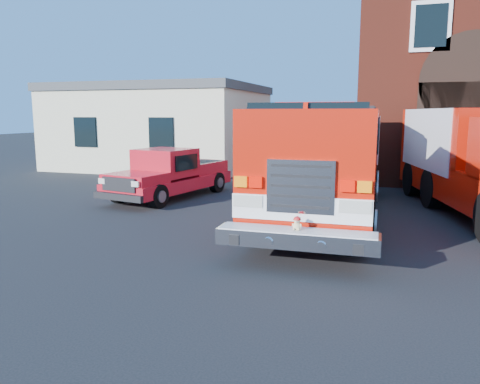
% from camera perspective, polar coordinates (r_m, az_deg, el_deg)
% --- Properties ---
extents(ground, '(100.00, 100.00, 0.00)m').
position_cam_1_polar(ground, '(10.81, 1.96, -5.81)').
color(ground, black).
rests_on(ground, ground).
extents(side_building, '(10.20, 8.20, 4.35)m').
position_cam_1_polar(side_building, '(25.90, -9.43, 7.95)').
color(side_building, '#EAE5C6').
rests_on(side_building, ground).
extents(fire_engine, '(3.03, 10.12, 3.10)m').
position_cam_1_polar(fire_engine, '(13.37, 10.70, 4.00)').
color(fire_engine, black).
rests_on(fire_engine, ground).
extents(pickup_truck, '(2.82, 5.43, 1.69)m').
position_cam_1_polar(pickup_truck, '(16.22, -8.48, 2.14)').
color(pickup_truck, black).
rests_on(pickup_truck, ground).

